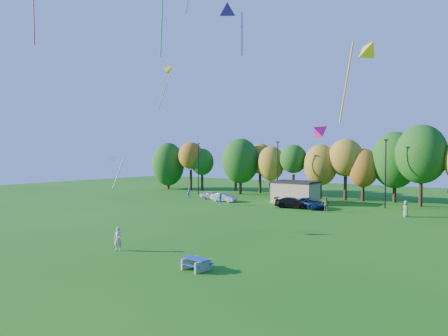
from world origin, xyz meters
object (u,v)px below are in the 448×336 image
Objects in this scene: car_b at (224,197)px; car_d at (293,203)px; car_c at (309,203)px; kite_flyer at (118,239)px; car_a at (212,195)px; picnic_table at (196,263)px.

car_d reaches higher than car_b.
car_b is 0.82× the size of car_d.
car_d is at bearing -95.76° from car_b.
car_c is 1.05× the size of car_d.
kite_flyer is 0.35× the size of car_c.
kite_flyer is at bearing 168.85° from car_d.
car_a is at bearing 105.29° from car_c.
kite_flyer is 28.91m from car_d.
car_b is at bearing -123.12° from car_a.
kite_flyer is at bearing -162.72° from car_b.
car_c is at bearing 61.32° from kite_flyer.
car_d is (-7.91, 29.20, 0.28)m from picnic_table.
car_c reaches higher than picnic_table.
kite_flyer reaches higher than car_d.
car_b is at bearing 129.83° from picnic_table.
car_c reaches higher than car_a.
picnic_table is 0.48× the size of car_a.
picnic_table is 7.80m from kite_flyer.
car_c is at bearing -92.17° from car_b.
kite_flyer reaches higher than car_c.
car_a is 3.89m from car_b.
car_c is (13.47, 0.54, 0.06)m from car_b.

